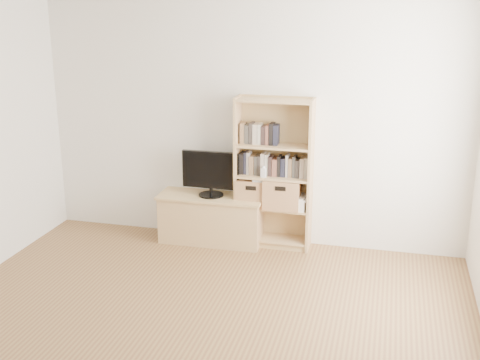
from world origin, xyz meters
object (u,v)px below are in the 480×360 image
(tv_stand, at_px, (211,220))
(television, at_px, (211,174))
(basket_right, at_px, (282,193))
(bookshelf, at_px, (274,174))
(baby_monitor, at_px, (263,173))
(basket_left, at_px, (253,192))
(laptop, at_px, (270,179))

(tv_stand, xyz_separation_m, television, (0.00, 0.00, 0.51))
(basket_right, bearing_deg, bookshelf, 174.93)
(tv_stand, xyz_separation_m, baby_monitor, (0.57, -0.03, 0.58))
(basket_left, height_order, basket_right, basket_right)
(baby_monitor, bearing_deg, basket_left, 154.32)
(bookshelf, xyz_separation_m, basket_right, (0.10, -0.00, -0.20))
(tv_stand, relative_size, laptop, 3.28)
(basket_right, distance_m, laptop, 0.19)
(tv_stand, height_order, television, television)
(baby_monitor, distance_m, basket_left, 0.28)
(basket_left, bearing_deg, laptop, -3.27)
(bookshelf, xyz_separation_m, baby_monitor, (-0.09, -0.09, 0.03))
(tv_stand, bearing_deg, television, 0.00)
(tv_stand, height_order, basket_right, basket_right)
(bookshelf, bearing_deg, television, -174.41)
(baby_monitor, bearing_deg, bookshelf, 53.48)
(television, distance_m, basket_left, 0.49)
(baby_monitor, xyz_separation_m, laptop, (0.06, 0.08, -0.08))
(basket_left, relative_size, laptop, 1.05)
(baby_monitor, xyz_separation_m, basket_right, (0.19, 0.08, -0.23))
(basket_left, height_order, laptop, laptop)
(television, bearing_deg, baby_monitor, -2.61)
(bookshelf, height_order, laptop, bookshelf)
(tv_stand, bearing_deg, baby_monitor, -3.49)
(television, bearing_deg, basket_left, 7.40)
(television, height_order, basket_right, television)
(baby_monitor, height_order, laptop, baby_monitor)
(basket_left, xyz_separation_m, basket_right, (0.31, -0.00, 0.01))
(baby_monitor, distance_m, laptop, 0.13)
(television, relative_size, laptop, 1.85)
(laptop, bearing_deg, basket_right, 0.40)
(bookshelf, height_order, baby_monitor, bookshelf)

